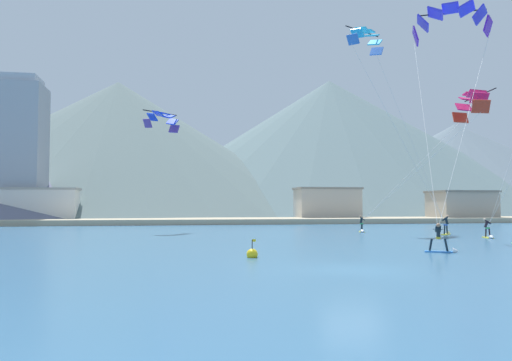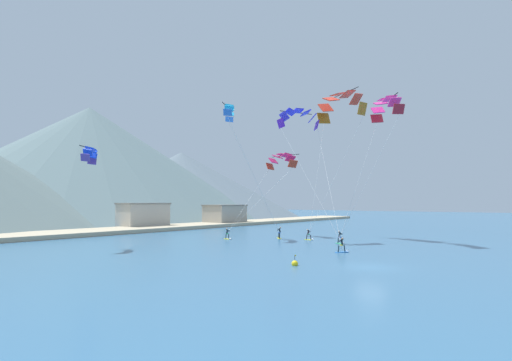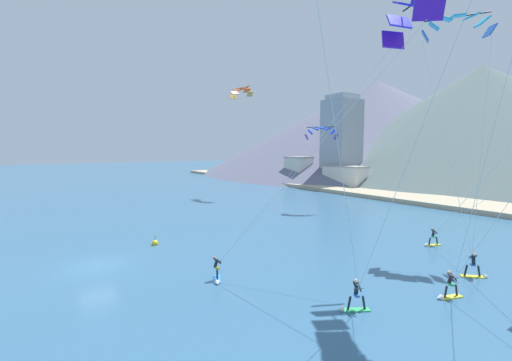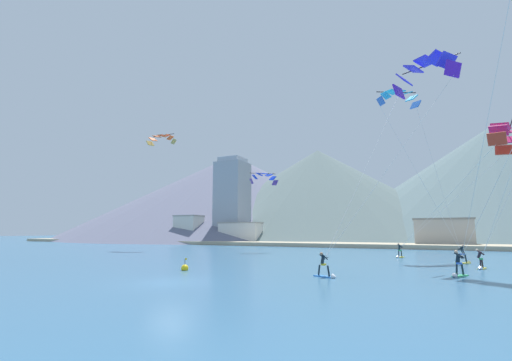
{
  "view_description": "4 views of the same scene",
  "coord_description": "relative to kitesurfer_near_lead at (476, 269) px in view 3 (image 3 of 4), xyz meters",
  "views": [
    {
      "loc": [
        -7.12,
        -19.01,
        2.59
      ],
      "look_at": [
        -1.06,
        16.34,
        4.33
      ],
      "focal_mm": 35.0,
      "sensor_mm": 36.0,
      "label": 1
    },
    {
      "loc": [
        -31.69,
        -13.43,
        5.37
      ],
      "look_at": [
        2.11,
        13.71,
        7.7
      ],
      "focal_mm": 28.0,
      "sensor_mm": 36.0,
      "label": 2
    },
    {
      "loc": [
        26.95,
        -3.68,
        8.61
      ],
      "look_at": [
        -1.46,
        15.04,
        5.44
      ],
      "focal_mm": 24.0,
      "sensor_mm": 36.0,
      "label": 3
    },
    {
      "loc": [
        13.33,
        -16.23,
        2.97
      ],
      "look_at": [
        -1.16,
        13.51,
        7.83
      ],
      "focal_mm": 24.0,
      "sensor_mm": 36.0,
      "label": 4
    }
  ],
  "objects": [
    {
      "name": "kitesurfer_mid_center",
      "position": [
        -5.82,
        4.84,
        -0.09
      ],
      "size": [
        0.9,
        1.78,
        1.67
      ],
      "color": "yellow",
      "rests_on": "ground"
    },
    {
      "name": "shore_building_harbour_front",
      "position": [
        -41.22,
        32.76,
        1.93
      ],
      "size": [
        10.05,
        4.23,
        4.92
      ],
      "color": "silver",
      "rests_on": "ground"
    },
    {
      "name": "parafoil_kite_near_lead",
      "position": [
        -4.84,
        5.51,
        18.22
      ],
      "size": [
        7.06,
        7.78,
        18.36
      ],
      "color": "blue"
    },
    {
      "name": "race_marker_buoy",
      "position": [
        -19.64,
        -15.61,
        -0.39
      ],
      "size": [
        0.56,
        0.56,
        1.02
      ],
      "color": "yellow",
      "rests_on": "ground"
    },
    {
      "name": "kitesurfer_far_left",
      "position": [
        0.64,
        -4.83,
        -0.11
      ],
      "size": [
        0.85,
        1.78,
        1.62
      ],
      "color": "yellow",
      "rests_on": "ground"
    },
    {
      "name": "mountain_peak_east_shoulder",
      "position": [
        -36.16,
        81.64,
        15.39
      ],
      "size": [
        103.53,
        103.53,
        31.86
      ],
      "color": "slate",
      "rests_on": "ground"
    },
    {
      "name": "highrise_tower",
      "position": [
        -45.22,
        35.83,
        9.72
      ],
      "size": [
        7.0,
        7.0,
        20.95
      ],
      "color": "#999EA8",
      "rests_on": "ground"
    },
    {
      "name": "mountain_peak_central_summit",
      "position": [
        -71.98,
        82.53,
        16.21
      ],
      "size": [
        127.01,
        127.01,
        33.51
      ],
      "color": "slate",
      "rests_on": "ground"
    },
    {
      "name": "parafoil_kite_distant_low_drift",
      "position": [
        -43.21,
        7.56,
        18.32
      ],
      "size": [
        5.41,
        2.31,
        1.94
      ],
      "color": "#AC9342"
    },
    {
      "name": "ground_plane",
      "position": [
        -16.49,
        -20.89,
        -0.54
      ],
      "size": [
        400.0,
        400.0,
        0.0
      ],
      "primitive_type": "plane",
      "color": "#336084"
    },
    {
      "name": "shoreline_strip",
      "position": [
        -16.49,
        28.83,
        -0.19
      ],
      "size": [
        180.0,
        10.0,
        0.7
      ],
      "primitive_type": "cube",
      "color": "tan",
      "rests_on": "ground"
    },
    {
      "name": "kitesurfer_near_trail",
      "position": [
        -1.33,
        -10.63,
        -0.02
      ],
      "size": [
        1.2,
        1.71,
        1.76
      ],
      "color": "#33B266",
      "rests_on": "ground"
    },
    {
      "name": "shore_building_quay_east",
      "position": [
        -54.41,
        30.77,
        2.8
      ],
      "size": [
        6.26,
        4.73,
        6.67
      ],
      "color": "silver",
      "rests_on": "ground"
    },
    {
      "name": "parafoil_kite_far_right",
      "position": [
        -2.27,
        -4.96,
        16.41
      ],
      "size": [
        9.7,
        11.78,
        16.9
      ],
      "color": "#4917B7"
    },
    {
      "name": "parafoil_kite_distant_high_outer",
      "position": [
        -24.47,
        9.3,
        10.44
      ],
      "size": [
        3.56,
        4.08,
        1.87
      ],
      "color": "#51378E"
    },
    {
      "name": "kitesurfer_near_lead",
      "position": [
        0.0,
        0.0,
        0.0
      ],
      "size": [
        1.52,
        1.51,
        1.79
      ],
      "color": "yellow",
      "rests_on": "ground"
    },
    {
      "name": "kitesurfer_far_right",
      "position": [
        -9.0,
        -14.8,
        -0.09
      ],
      "size": [
        1.74,
        1.13,
        1.66
      ],
      "color": "#337FDB",
      "rests_on": "ground"
    }
  ]
}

